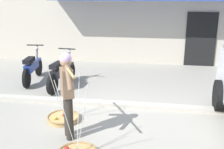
# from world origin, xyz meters

# --- Properties ---
(ground_plane) EXTENTS (90.00, 90.00, 0.00)m
(ground_plane) POSITION_xyz_m (0.00, 0.00, 0.00)
(ground_plane) COLOR #9E998C
(sidewalk_curb) EXTENTS (20.00, 0.24, 0.10)m
(sidewalk_curb) POSITION_xyz_m (0.00, 0.70, 0.05)
(sidewalk_curb) COLOR #BAB4A5
(sidewalk_curb) RESTS_ON ground
(fruit_vendor) EXTENTS (0.73, 1.35, 1.70)m
(fruit_vendor) POSITION_xyz_m (-0.43, -0.92, 0.98)
(fruit_vendor) COLOR #2D2823
(fruit_vendor) RESTS_ON ground
(fruit_basket_left_side) EXTENTS (0.72, 0.72, 1.45)m
(fruit_basket_left_side) POSITION_xyz_m (-0.78, -0.26, 0.07)
(fruit_basket_left_side) COLOR tan
(fruit_basket_left_side) RESTS_ON ground
(motorcycle_nearest_shop) EXTENTS (0.54, 1.82, 1.09)m
(motorcycle_nearest_shop) POSITION_xyz_m (-2.58, 2.22, 0.45)
(motorcycle_nearest_shop) COLOR black
(motorcycle_nearest_shop) RESTS_ON ground
(motorcycle_second_in_row) EXTENTS (0.54, 1.82, 1.09)m
(motorcycle_second_in_row) POSITION_xyz_m (-1.51, 1.82, 0.45)
(motorcycle_second_in_row) COLOR black
(motorcycle_second_in_row) RESTS_ON ground
(storefront_building) EXTENTS (13.00, 6.00, 4.20)m
(storefront_building) POSITION_xyz_m (0.91, 7.47, 2.10)
(storefront_building) COLOR beige
(storefront_building) RESTS_ON ground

